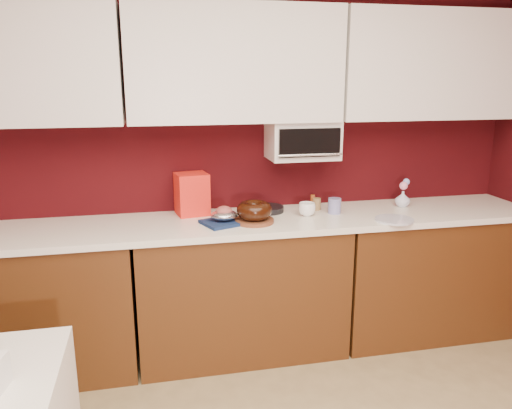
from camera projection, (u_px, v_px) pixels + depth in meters
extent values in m
cube|color=#3A070A|center=(231.00, 157.00, 3.36)|extent=(4.00, 0.02, 2.50)
cube|color=#4D290F|center=(23.00, 308.00, 2.99)|extent=(1.31, 0.58, 0.86)
cube|color=#4D290F|center=(241.00, 289.00, 3.27)|extent=(1.31, 0.58, 0.86)
cube|color=#4D290F|center=(425.00, 272.00, 3.54)|extent=(1.31, 0.58, 0.86)
cube|color=white|center=(240.00, 223.00, 3.15)|extent=(4.00, 0.62, 0.04)
cube|color=white|center=(235.00, 64.00, 3.05)|extent=(1.31, 0.33, 0.70)
cube|color=white|center=(431.00, 66.00, 3.33)|extent=(1.31, 0.33, 0.70)
cube|color=white|center=(302.00, 140.00, 3.28)|extent=(0.45, 0.30, 0.25)
cube|color=black|center=(310.00, 143.00, 3.13)|extent=(0.40, 0.02, 0.18)
cylinder|color=silver|center=(310.00, 155.00, 3.13)|extent=(0.42, 0.02, 0.02)
cylinder|color=brown|center=(254.00, 221.00, 3.09)|extent=(0.31, 0.31, 0.02)
torus|color=black|center=(254.00, 210.00, 3.07)|extent=(0.29, 0.29, 0.09)
cube|color=#14264D|center=(224.00, 222.00, 3.06)|extent=(0.31, 0.29, 0.02)
ellipsoid|color=silver|center=(224.00, 215.00, 3.05)|extent=(0.20, 0.19, 0.06)
ellipsoid|color=#A14E49|center=(224.00, 211.00, 3.04)|extent=(0.11, 0.10, 0.07)
cube|color=red|center=(192.00, 194.00, 3.25)|extent=(0.23, 0.21, 0.27)
cylinder|color=black|center=(268.00, 209.00, 3.34)|extent=(0.24, 0.24, 0.04)
imported|color=white|center=(307.00, 208.00, 3.23)|extent=(0.11, 0.11, 0.11)
cylinder|color=navy|center=(334.00, 206.00, 3.29)|extent=(0.10, 0.10, 0.10)
imported|color=silver|center=(403.00, 198.00, 3.46)|extent=(0.10, 0.10, 0.12)
sphere|color=pink|center=(404.00, 186.00, 3.44)|extent=(0.06, 0.06, 0.06)
sphere|color=#97ABF2|center=(406.00, 182.00, 3.46)|extent=(0.05, 0.05, 0.05)
cylinder|color=silver|center=(394.00, 220.00, 3.13)|extent=(0.31, 0.31, 0.01)
cylinder|color=#99481B|center=(313.00, 201.00, 3.45)|extent=(0.03, 0.03, 0.09)
cylinder|color=olive|center=(317.00, 204.00, 3.38)|extent=(0.07, 0.07, 0.08)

